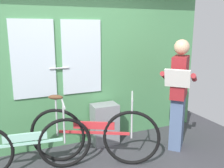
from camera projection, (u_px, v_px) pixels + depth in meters
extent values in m
cube|color=#4C8C56|center=(72.00, 70.00, 3.73)|extent=(4.50, 0.08, 2.37)
cube|color=silver|center=(33.00, 59.00, 3.43)|extent=(0.60, 0.02, 1.10)
cube|color=silver|center=(82.00, 57.00, 3.70)|extent=(0.60, 0.02, 1.10)
cylinder|color=#B2B2B7|center=(59.00, 68.00, 3.58)|extent=(0.28, 0.02, 0.02)
torus|color=black|center=(65.00, 143.00, 3.20)|extent=(0.69, 0.13, 0.69)
cube|color=#9EDBC6|center=(26.00, 144.00, 3.05)|extent=(0.90, 0.15, 0.03)
cube|color=#9EDBC6|center=(25.00, 137.00, 3.03)|extent=(0.53, 0.09, 0.10)
cylinder|color=#B7B7BC|center=(64.00, 124.00, 3.14)|extent=(0.02, 0.02, 0.54)
cylinder|color=#B7B7BC|center=(63.00, 103.00, 3.08)|extent=(0.08, 0.44, 0.02)
torus|color=black|center=(131.00, 138.00, 3.26)|extent=(0.69, 0.40, 0.76)
torus|color=black|center=(58.00, 135.00, 3.34)|extent=(0.69, 0.40, 0.76)
cube|color=red|center=(94.00, 133.00, 3.29)|extent=(0.85, 0.48, 0.03)
cube|color=red|center=(94.00, 125.00, 3.26)|extent=(0.50, 0.28, 0.10)
cylinder|color=#B7B7BC|center=(57.00, 117.00, 3.28)|extent=(0.02, 0.02, 0.54)
ellipsoid|color=brown|center=(56.00, 97.00, 3.22)|extent=(0.22, 0.17, 0.06)
cylinder|color=#B7B7BC|center=(132.00, 117.00, 3.20)|extent=(0.02, 0.02, 0.58)
cylinder|color=#B7B7BC|center=(132.00, 96.00, 3.13)|extent=(0.23, 0.40, 0.02)
cube|color=slate|center=(177.00, 122.00, 3.75)|extent=(0.35, 0.35, 0.81)
cube|color=maroon|center=(180.00, 77.00, 3.59)|extent=(0.46, 0.46, 0.61)
sphere|color=tan|center=(182.00, 47.00, 3.50)|extent=(0.22, 0.22, 0.22)
cube|color=silver|center=(177.00, 78.00, 3.33)|extent=(0.32, 0.32, 0.26)
cylinder|color=maroon|center=(194.00, 78.00, 3.38)|extent=(0.27, 0.26, 0.17)
cylinder|color=maroon|center=(164.00, 75.00, 3.53)|extent=(0.27, 0.26, 0.17)
cube|color=gray|center=(105.00, 124.00, 3.90)|extent=(0.40, 0.28, 0.65)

